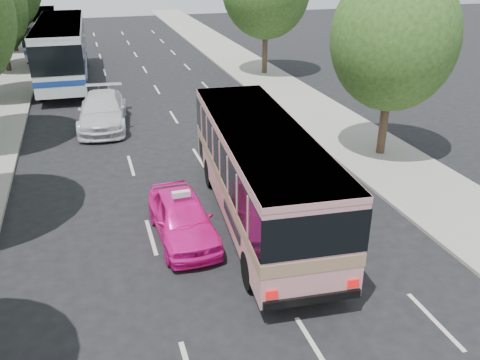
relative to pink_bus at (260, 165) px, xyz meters
name	(u,v)px	position (x,y,z in m)	size (l,w,h in m)	color
ground	(247,303)	(-1.70, -4.00, -2.03)	(120.00, 120.00, 0.00)	black
sidewalk_right	(278,88)	(6.80, 16.00, -1.97)	(4.00, 90.00, 0.12)	#9E998E
tree_right_near	(397,33)	(7.08, 3.94, 3.17)	(5.10, 5.10, 7.95)	#38281E
pink_bus	(260,165)	(0.00, 0.00, 0.00)	(3.43, 10.42, 3.27)	pink
pink_taxi	(182,217)	(-2.63, -0.31, -1.32)	(1.69, 4.20, 1.43)	#FB159E
white_pickup	(103,111)	(-4.35, 11.56, -1.22)	(2.27, 5.59, 1.62)	silver
tour_coach_front	(62,46)	(-6.20, 21.88, 0.33)	(3.19, 13.19, 3.93)	white
tour_coach_rear	(41,30)	(-8.00, 32.24, -0.01)	(2.68, 11.28, 3.36)	silver
taxi_roof_sign	(181,194)	(-2.63, -0.31, -0.51)	(0.55, 0.18, 0.18)	silver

